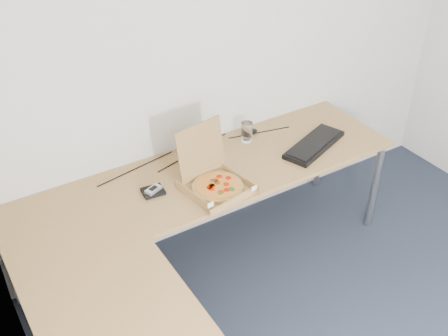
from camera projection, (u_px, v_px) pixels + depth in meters
desk at (195, 234)px, 2.93m from camera, size 2.50×2.20×0.73m
pizza_box at (216, 183)px, 3.20m from camera, size 0.34×0.39×0.34m
drinking_glass at (247, 132)px, 3.63m from camera, size 0.08×0.08×0.14m
keyboard at (314, 145)px, 3.60m from camera, size 0.54×0.35×0.03m
mouse at (251, 132)px, 3.73m from camera, size 0.11×0.09×0.03m
wallet at (153, 191)px, 3.18m from camera, size 0.13×0.12×0.02m
phone at (153, 190)px, 3.17m from camera, size 0.11×0.08×0.02m
cable_bundle at (193, 152)px, 3.55m from camera, size 0.68×0.14×0.01m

